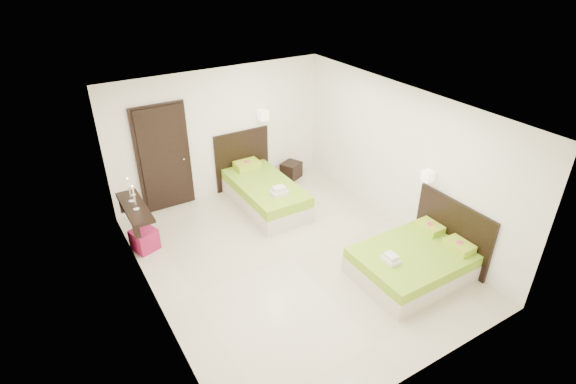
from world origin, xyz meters
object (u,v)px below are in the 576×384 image
nightstand (291,170)px  bed_single (263,191)px  bed_double (416,260)px  ottoman (145,240)px

nightstand → bed_single: bearing=-171.9°
bed_single → nightstand: 1.31m
bed_single → nightstand: bed_single is taller
bed_single → nightstand: bearing=32.9°
bed_single → bed_double: bed_single is taller
bed_double → ottoman: 4.52m
bed_single → nightstand: (1.09, 0.71, -0.12)m
bed_double → ottoman: size_ratio=4.64×
bed_single → bed_double: size_ratio=1.16×
ottoman → bed_single: bearing=6.4°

